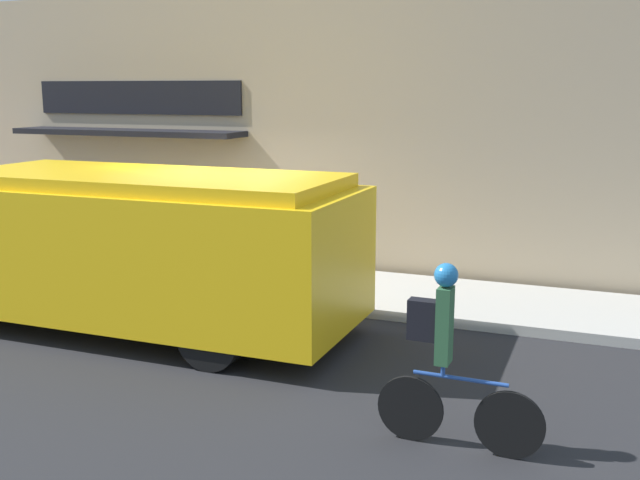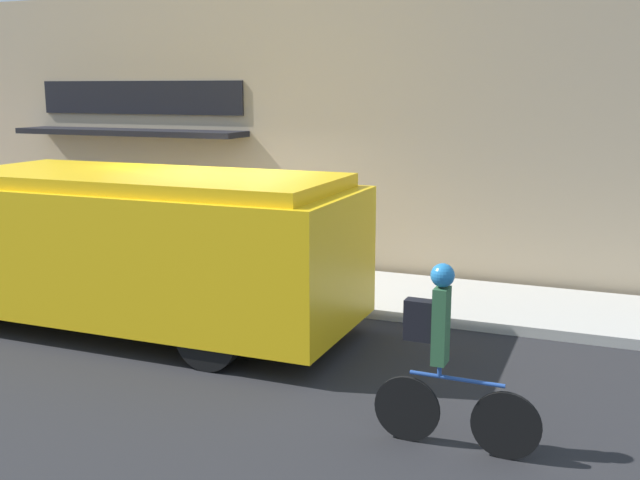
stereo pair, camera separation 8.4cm
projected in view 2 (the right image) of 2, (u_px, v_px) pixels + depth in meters
The scene contains 6 objects.
ground_plane at pixel (225, 301), 11.18m from camera, with size 70.00×70.00×0.00m, color #232326.
sidewalk at pixel (257, 280), 12.14m from camera, with size 28.00×2.13×0.14m.
storefront at pixel (283, 132), 12.87m from camera, with size 17.38×0.96×4.78m.
school_bus at pixel (125, 246), 9.81m from camera, with size 6.85×2.68×2.08m.
cyclist at pixel (443, 358), 6.50m from camera, with size 1.48×0.21×1.67m.
trash_bin at pixel (303, 253), 11.98m from camera, with size 0.46×0.46×0.81m.
Camera 2 is at (5.36, -9.45, 3.13)m, focal length 42.00 mm.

